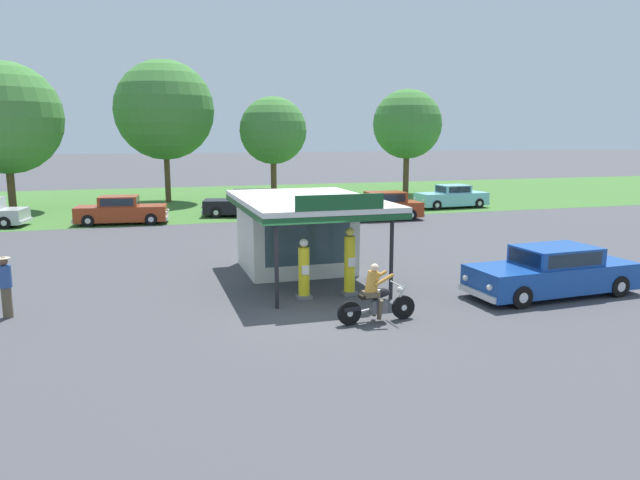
{
  "coord_description": "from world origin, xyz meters",
  "views": [
    {
      "loc": [
        -4.19,
        -15.07,
        4.87
      ],
      "look_at": [
        1.45,
        3.58,
        1.4
      ],
      "focal_mm": 33.24,
      "sensor_mm": 36.0,
      "label": 1
    }
  ],
  "objects_px": {
    "featured_classic_sedan": "(552,273)",
    "bystander_strolling_foreground": "(5,285)",
    "parked_car_back_row_centre": "(121,211)",
    "bystander_admiring_sedan": "(290,231)",
    "motorcycle_with_rider": "(376,298)",
    "parked_car_back_row_right": "(379,207)",
    "gas_pump_nearside": "(304,271)",
    "parked_car_second_row_spare": "(246,204)",
    "parked_car_back_row_centre_left": "(452,197)",
    "gas_pump_offside": "(350,264)"
  },
  "relations": [
    {
      "from": "bystander_admiring_sedan",
      "to": "motorcycle_with_rider",
      "type": "bearing_deg",
      "value": -91.5
    },
    {
      "from": "parked_car_back_row_centre_left",
      "to": "parked_car_back_row_right",
      "type": "height_order",
      "value": "parked_car_back_row_right"
    },
    {
      "from": "parked_car_second_row_spare",
      "to": "parked_car_back_row_right",
      "type": "bearing_deg",
      "value": -29.26
    },
    {
      "from": "gas_pump_nearside",
      "to": "featured_classic_sedan",
      "type": "distance_m",
      "value": 7.62
    },
    {
      "from": "parked_car_back_row_right",
      "to": "bystander_admiring_sedan",
      "type": "bearing_deg",
      "value": -134.84
    },
    {
      "from": "featured_classic_sedan",
      "to": "parked_car_back_row_right",
      "type": "xyz_separation_m",
      "value": [
        1.21,
        16.72,
        0.04
      ]
    },
    {
      "from": "parked_car_back_row_right",
      "to": "bystander_strolling_foreground",
      "type": "bearing_deg",
      "value": -139.33
    },
    {
      "from": "parked_car_second_row_spare",
      "to": "bystander_admiring_sedan",
      "type": "distance_m",
      "value": 11.15
    },
    {
      "from": "parked_car_back_row_centre_left",
      "to": "bystander_strolling_foreground",
      "type": "xyz_separation_m",
      "value": [
        -23.68,
        -18.39,
        0.19
      ]
    },
    {
      "from": "gas_pump_offside",
      "to": "bystander_strolling_foreground",
      "type": "bearing_deg",
      "value": 177.41
    },
    {
      "from": "parked_car_back_row_centre",
      "to": "bystander_strolling_foreground",
      "type": "distance_m",
      "value": 17.25
    },
    {
      "from": "gas_pump_nearside",
      "to": "parked_car_second_row_spare",
      "type": "relative_size",
      "value": 0.34
    },
    {
      "from": "motorcycle_with_rider",
      "to": "parked_car_back_row_right",
      "type": "xyz_separation_m",
      "value": [
        7.42,
        17.65,
        0.09
      ]
    },
    {
      "from": "parked_car_back_row_centre_left",
      "to": "parked_car_second_row_spare",
      "type": "bearing_deg",
      "value": -179.94
    },
    {
      "from": "parked_car_second_row_spare",
      "to": "bystander_admiring_sedan",
      "type": "height_order",
      "value": "parked_car_second_row_spare"
    },
    {
      "from": "motorcycle_with_rider",
      "to": "gas_pump_nearside",
      "type": "bearing_deg",
      "value": 112.87
    },
    {
      "from": "featured_classic_sedan",
      "to": "bystander_strolling_foreground",
      "type": "relative_size",
      "value": 3.34
    },
    {
      "from": "gas_pump_offside",
      "to": "parked_car_back_row_centre_left",
      "type": "xyz_separation_m",
      "value": [
        14.05,
        18.83,
        -0.26
      ]
    },
    {
      "from": "parked_car_back_row_centre",
      "to": "parked_car_second_row_spare",
      "type": "bearing_deg",
      "value": 10.32
    },
    {
      "from": "motorcycle_with_rider",
      "to": "bystander_strolling_foreground",
      "type": "bearing_deg",
      "value": 160.91
    },
    {
      "from": "motorcycle_with_rider",
      "to": "parked_car_back_row_right",
      "type": "height_order",
      "value": "parked_car_back_row_right"
    },
    {
      "from": "parked_car_back_row_centre_left",
      "to": "bystander_strolling_foreground",
      "type": "distance_m",
      "value": 29.98
    },
    {
      "from": "parked_car_back_row_right",
      "to": "bystander_admiring_sedan",
      "type": "relative_size",
      "value": 3.44
    },
    {
      "from": "parked_car_back_row_centre_left",
      "to": "bystander_admiring_sedan",
      "type": "xyz_separation_m",
      "value": [
        -14.05,
        -11.17,
        0.09
      ]
    },
    {
      "from": "bystander_strolling_foreground",
      "to": "gas_pump_nearside",
      "type": "bearing_deg",
      "value": -3.06
    },
    {
      "from": "parked_car_back_row_right",
      "to": "bystander_admiring_sedan",
      "type": "height_order",
      "value": "parked_car_back_row_right"
    },
    {
      "from": "parked_car_back_row_centre_left",
      "to": "bystander_strolling_foreground",
      "type": "relative_size",
      "value": 3.04
    },
    {
      "from": "parked_car_back_row_centre",
      "to": "bystander_admiring_sedan",
      "type": "xyz_separation_m",
      "value": [
        7.13,
        -9.84,
        0.09
      ]
    },
    {
      "from": "parked_car_second_row_spare",
      "to": "parked_car_back_row_centre",
      "type": "bearing_deg",
      "value": -169.68
    },
    {
      "from": "gas_pump_nearside",
      "to": "bystander_admiring_sedan",
      "type": "bearing_deg",
      "value": 79.25
    },
    {
      "from": "parked_car_back_row_centre_left",
      "to": "parked_car_back_row_centre",
      "type": "xyz_separation_m",
      "value": [
        -21.18,
        -1.33,
        0.01
      ]
    },
    {
      "from": "gas_pump_offside",
      "to": "featured_classic_sedan",
      "type": "xyz_separation_m",
      "value": [
        5.93,
        -1.87,
        -0.26
      ]
    },
    {
      "from": "featured_classic_sedan",
      "to": "bystander_strolling_foreground",
      "type": "bearing_deg",
      "value": 171.57
    },
    {
      "from": "gas_pump_nearside",
      "to": "parked_car_back_row_centre",
      "type": "distance_m",
      "value": 18.4
    },
    {
      "from": "gas_pump_nearside",
      "to": "parked_car_back_row_centre",
      "type": "relative_size",
      "value": 0.36
    },
    {
      "from": "featured_classic_sedan",
      "to": "gas_pump_nearside",
      "type": "bearing_deg",
      "value": 165.81
    },
    {
      "from": "motorcycle_with_rider",
      "to": "parked_car_back_row_centre",
      "type": "bearing_deg",
      "value": 108.66
    },
    {
      "from": "parked_car_back_row_right",
      "to": "bystander_strolling_foreground",
      "type": "distance_m",
      "value": 22.12
    },
    {
      "from": "featured_classic_sedan",
      "to": "parked_car_back_row_centre",
      "type": "distance_m",
      "value": 23.37
    },
    {
      "from": "motorcycle_with_rider",
      "to": "parked_car_back_row_right",
      "type": "bearing_deg",
      "value": 67.2
    },
    {
      "from": "featured_classic_sedan",
      "to": "parked_car_second_row_spare",
      "type": "xyz_separation_m",
      "value": [
        -5.87,
        20.69,
        0.03
      ]
    },
    {
      "from": "parked_car_back_row_right",
      "to": "parked_car_back_row_centre",
      "type": "bearing_deg",
      "value": 169.46
    },
    {
      "from": "gas_pump_offside",
      "to": "parked_car_second_row_spare",
      "type": "distance_m",
      "value": 18.82
    },
    {
      "from": "parked_car_second_row_spare",
      "to": "bystander_strolling_foreground",
      "type": "relative_size",
      "value": 3.21
    },
    {
      "from": "parked_car_back_row_right",
      "to": "bystander_strolling_foreground",
      "type": "xyz_separation_m",
      "value": [
        -16.77,
        -14.41,
        0.16
      ]
    },
    {
      "from": "gas_pump_nearside",
      "to": "parked_car_back_row_right",
      "type": "xyz_separation_m",
      "value": [
        8.6,
        14.85,
        -0.09
      ]
    },
    {
      "from": "gas_pump_nearside",
      "to": "bystander_admiring_sedan",
      "type": "relative_size",
      "value": 1.2
    },
    {
      "from": "featured_classic_sedan",
      "to": "parked_car_back_row_right",
      "type": "bearing_deg",
      "value": 85.86
    },
    {
      "from": "parked_car_second_row_spare",
      "to": "motorcycle_with_rider",
      "type": "bearing_deg",
      "value": -90.89
    },
    {
      "from": "motorcycle_with_rider",
      "to": "bystander_admiring_sedan",
      "type": "relative_size",
      "value": 1.45
    }
  ]
}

